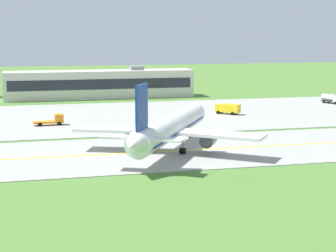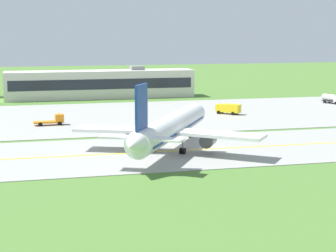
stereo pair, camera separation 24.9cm
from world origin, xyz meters
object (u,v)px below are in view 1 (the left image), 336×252
object	(u,v)px
airplane_lead	(170,128)
service_truck_fuel	(228,108)
service_truck_catering	(53,120)
service_truck_baggage	(332,98)

from	to	relation	value
airplane_lead	service_truck_fuel	distance (m)	46.02
service_truck_catering	airplane_lead	bearing A→B (deg)	-61.33
service_truck_fuel	service_truck_baggage	bearing A→B (deg)	19.87
airplane_lead	service_truck_catering	world-z (taller)	airplane_lead
service_truck_baggage	service_truck_fuel	bearing A→B (deg)	-160.13
airplane_lead	service_truck_baggage	distance (m)	79.11
service_truck_baggage	airplane_lead	bearing A→B (deg)	-139.16
service_truck_fuel	service_truck_catering	distance (m)	42.70
service_truck_catering	service_truck_fuel	bearing A→B (deg)	8.60
airplane_lead	service_truck_catering	bearing A→B (deg)	118.67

